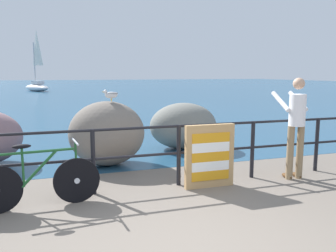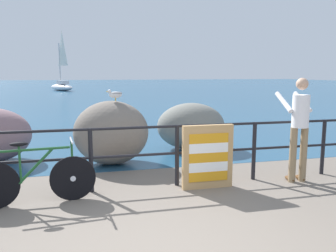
{
  "view_description": "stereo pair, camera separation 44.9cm",
  "coord_description": "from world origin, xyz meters",
  "px_view_note": "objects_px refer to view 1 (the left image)",
  "views": [
    {
      "loc": [
        -1.2,
        -3.13,
        1.86
      ],
      "look_at": [
        0.64,
        2.55,
        0.95
      ],
      "focal_mm": 37.14,
      "sensor_mm": 36.0,
      "label": 1
    },
    {
      "loc": [
        -0.77,
        -3.25,
        1.86
      ],
      "look_at": [
        0.64,
        2.55,
        0.95
      ],
      "focal_mm": 37.14,
      "sensor_mm": 36.0,
      "label": 2
    }
  ],
  "objects_px": {
    "person_at_railing": "(296,123)",
    "folded_deckchair_stack": "(210,156)",
    "breakwater_boulder_main": "(107,133)",
    "sailboat": "(37,84)",
    "bicycle": "(39,181)",
    "breakwater_boulder_right": "(183,126)",
    "seagull": "(111,94)"
  },
  "relations": [
    {
      "from": "person_at_railing",
      "to": "folded_deckchair_stack",
      "type": "relative_size",
      "value": 1.71
    },
    {
      "from": "person_at_railing",
      "to": "breakwater_boulder_main",
      "type": "relative_size",
      "value": 1.17
    },
    {
      "from": "bicycle",
      "to": "seagull",
      "type": "relative_size",
      "value": 4.96
    },
    {
      "from": "folded_deckchair_stack",
      "to": "seagull",
      "type": "bearing_deg",
      "value": 124.81
    },
    {
      "from": "folded_deckchair_stack",
      "to": "breakwater_boulder_right",
      "type": "xyz_separation_m",
      "value": [
        0.64,
        2.93,
        0.05
      ]
    },
    {
      "from": "breakwater_boulder_right",
      "to": "sailboat",
      "type": "relative_size",
      "value": 0.27
    },
    {
      "from": "breakwater_boulder_right",
      "to": "breakwater_boulder_main",
      "type": "bearing_deg",
      "value": -153.29
    },
    {
      "from": "breakwater_boulder_right",
      "to": "sailboat",
      "type": "height_order",
      "value": "sailboat"
    },
    {
      "from": "breakwater_boulder_right",
      "to": "seagull",
      "type": "xyz_separation_m",
      "value": [
        -1.93,
        -1.07,
        0.88
      ]
    },
    {
      "from": "breakwater_boulder_right",
      "to": "sailboat",
      "type": "bearing_deg",
      "value": 98.96
    },
    {
      "from": "folded_deckchair_stack",
      "to": "bicycle",
      "type": "bearing_deg",
      "value": -177.9
    },
    {
      "from": "bicycle",
      "to": "breakwater_boulder_right",
      "type": "bearing_deg",
      "value": 37.2
    },
    {
      "from": "person_at_railing",
      "to": "breakwater_boulder_main",
      "type": "distance_m",
      "value": 3.6
    },
    {
      "from": "folded_deckchair_stack",
      "to": "breakwater_boulder_right",
      "type": "height_order",
      "value": "breakwater_boulder_right"
    },
    {
      "from": "bicycle",
      "to": "folded_deckchair_stack",
      "type": "distance_m",
      "value": 2.62
    },
    {
      "from": "bicycle",
      "to": "breakwater_boulder_right",
      "type": "relative_size",
      "value": 1.0
    },
    {
      "from": "folded_deckchair_stack",
      "to": "seagull",
      "type": "height_order",
      "value": "seagull"
    },
    {
      "from": "seagull",
      "to": "sailboat",
      "type": "distance_m",
      "value": 31.25
    },
    {
      "from": "person_at_railing",
      "to": "folded_deckchair_stack",
      "type": "distance_m",
      "value": 1.69
    },
    {
      "from": "folded_deckchair_stack",
      "to": "breakwater_boulder_main",
      "type": "xyz_separation_m",
      "value": [
        -1.39,
        1.91,
        0.13
      ]
    },
    {
      "from": "person_at_railing",
      "to": "breakwater_boulder_right",
      "type": "distance_m",
      "value": 3.15
    },
    {
      "from": "sailboat",
      "to": "breakwater_boulder_right",
      "type": "bearing_deg",
      "value": 161.46
    },
    {
      "from": "bicycle",
      "to": "person_at_railing",
      "type": "height_order",
      "value": "person_at_railing"
    },
    {
      "from": "person_at_railing",
      "to": "folded_deckchair_stack",
      "type": "height_order",
      "value": "person_at_railing"
    },
    {
      "from": "person_at_railing",
      "to": "breakwater_boulder_right",
      "type": "relative_size",
      "value": 1.05
    },
    {
      "from": "folded_deckchair_stack",
      "to": "breakwater_boulder_right",
      "type": "relative_size",
      "value": 0.62
    },
    {
      "from": "breakwater_boulder_main",
      "to": "seagull",
      "type": "relative_size",
      "value": 4.46
    },
    {
      "from": "sailboat",
      "to": "seagull",
      "type": "bearing_deg",
      "value": 157.65
    },
    {
      "from": "person_at_railing",
      "to": "breakwater_boulder_right",
      "type": "bearing_deg",
      "value": 20.0
    },
    {
      "from": "bicycle",
      "to": "person_at_railing",
      "type": "distance_m",
      "value": 4.29
    },
    {
      "from": "breakwater_boulder_main",
      "to": "sailboat",
      "type": "relative_size",
      "value": 0.25
    },
    {
      "from": "person_at_railing",
      "to": "sailboat",
      "type": "distance_m",
      "value": 33.5
    }
  ]
}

